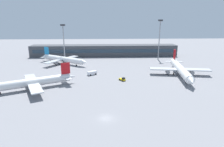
{
  "coord_description": "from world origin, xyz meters",
  "views": [
    {
      "loc": [
        -0.35,
        -53.62,
        29.82
      ],
      "look_at": [
        3.68,
        40.0,
        3.0
      ],
      "focal_mm": 30.95,
      "sensor_mm": 36.0,
      "label": 1
    }
  ],
  "objects_px": {
    "baggage_tug_yellow": "(123,79)",
    "floodlight_tower_west": "(64,40)",
    "airplane_far": "(63,59)",
    "airplane_near": "(30,83)",
    "airplane_mid": "(180,69)",
    "floodlight_tower_east": "(159,37)",
    "service_van_white": "(92,73)"
  },
  "relations": [
    {
      "from": "airplane_far",
      "to": "floodlight_tower_west",
      "type": "height_order",
      "value": "floodlight_tower_west"
    },
    {
      "from": "airplane_near",
      "to": "baggage_tug_yellow",
      "type": "relative_size",
      "value": 10.09
    },
    {
      "from": "baggage_tug_yellow",
      "to": "floodlight_tower_west",
      "type": "relative_size",
      "value": 0.15
    },
    {
      "from": "airplane_near",
      "to": "airplane_mid",
      "type": "height_order",
      "value": "airplane_mid"
    },
    {
      "from": "airplane_far",
      "to": "baggage_tug_yellow",
      "type": "distance_m",
      "value": 53.8
    },
    {
      "from": "floodlight_tower_east",
      "to": "floodlight_tower_west",
      "type": "bearing_deg",
      "value": -177.52
    },
    {
      "from": "floodlight_tower_west",
      "to": "floodlight_tower_east",
      "type": "height_order",
      "value": "floodlight_tower_east"
    },
    {
      "from": "airplane_mid",
      "to": "airplane_far",
      "type": "height_order",
      "value": "airplane_mid"
    },
    {
      "from": "airplane_mid",
      "to": "service_van_white",
      "type": "relative_size",
      "value": 8.57
    },
    {
      "from": "airplane_mid",
      "to": "baggage_tug_yellow",
      "type": "bearing_deg",
      "value": -166.72
    },
    {
      "from": "airplane_mid",
      "to": "floodlight_tower_west",
      "type": "xyz_separation_m",
      "value": [
        -69.07,
        39.55,
        11.56
      ]
    },
    {
      "from": "airplane_near",
      "to": "floodlight_tower_west",
      "type": "xyz_separation_m",
      "value": [
        4.05,
        57.61,
        11.94
      ]
    },
    {
      "from": "airplane_near",
      "to": "baggage_tug_yellow",
      "type": "xyz_separation_m",
      "value": [
        41.25,
        10.54,
        -2.3
      ]
    },
    {
      "from": "airplane_near",
      "to": "airplane_mid",
      "type": "bearing_deg",
      "value": 13.88
    },
    {
      "from": "floodlight_tower_west",
      "to": "airplane_near",
      "type": "bearing_deg",
      "value": -94.03
    },
    {
      "from": "service_van_white",
      "to": "floodlight_tower_west",
      "type": "relative_size",
      "value": 0.21
    },
    {
      "from": "airplane_far",
      "to": "service_van_white",
      "type": "relative_size",
      "value": 6.68
    },
    {
      "from": "airplane_far",
      "to": "floodlight_tower_west",
      "type": "bearing_deg",
      "value": 92.55
    },
    {
      "from": "service_van_white",
      "to": "airplane_near",
      "type": "bearing_deg",
      "value": -139.91
    },
    {
      "from": "airplane_far",
      "to": "baggage_tug_yellow",
      "type": "xyz_separation_m",
      "value": [
        36.84,
        -39.14,
        -2.31
      ]
    },
    {
      "from": "floodlight_tower_west",
      "to": "floodlight_tower_east",
      "type": "bearing_deg",
      "value": 2.48
    },
    {
      "from": "floodlight_tower_east",
      "to": "airplane_near",
      "type": "bearing_deg",
      "value": -140.24
    },
    {
      "from": "airplane_far",
      "to": "floodlight_tower_east",
      "type": "height_order",
      "value": "floodlight_tower_east"
    },
    {
      "from": "airplane_near",
      "to": "floodlight_tower_east",
      "type": "bearing_deg",
      "value": 39.76
    },
    {
      "from": "baggage_tug_yellow",
      "to": "service_van_white",
      "type": "bearing_deg",
      "value": 145.29
    },
    {
      "from": "airplane_mid",
      "to": "floodlight_tower_east",
      "type": "bearing_deg",
      "value": 90.4
    },
    {
      "from": "airplane_near",
      "to": "floodlight_tower_east",
      "type": "height_order",
      "value": "floodlight_tower_east"
    },
    {
      "from": "baggage_tug_yellow",
      "to": "airplane_far",
      "type": "bearing_deg",
      "value": 133.26
    },
    {
      "from": "service_van_white",
      "to": "floodlight_tower_west",
      "type": "height_order",
      "value": "floodlight_tower_west"
    },
    {
      "from": "floodlight_tower_west",
      "to": "service_van_white",
      "type": "bearing_deg",
      "value": -59.34
    },
    {
      "from": "floodlight_tower_west",
      "to": "floodlight_tower_east",
      "type": "xyz_separation_m",
      "value": [
        68.77,
        2.98,
        1.56
      ]
    },
    {
      "from": "airplane_near",
      "to": "airplane_far",
      "type": "xyz_separation_m",
      "value": [
        4.41,
        49.68,
        0.02
      ]
    }
  ]
}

